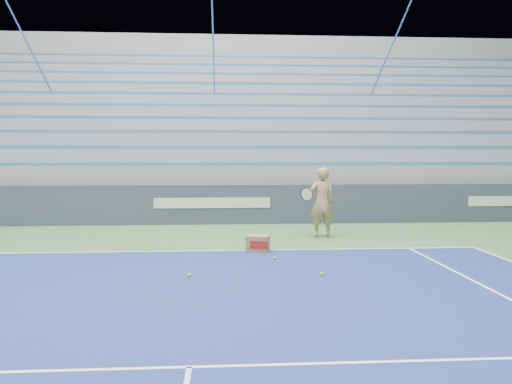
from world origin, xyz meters
TOP-DOWN VIEW (x-y plane):
  - sponsor_barrier at (0.00, 15.88)m, footprint 30.00×0.32m
  - bleachers at (0.00, 21.60)m, footprint 31.00×9.15m
  - tennis_player at (2.60, 13.47)m, footprint 0.92×0.84m
  - ball_box at (1.00, 11.81)m, footprint 0.50×0.43m
  - tennis_ball_0 at (-1.21, 11.97)m, footprint 0.07×0.07m
  - tennis_ball_1 at (1.87, 9.70)m, footprint 0.07×0.07m
  - tennis_ball_2 at (1.25, 10.97)m, footprint 0.07×0.07m
  - tennis_ball_3 at (-0.23, 9.79)m, footprint 0.07×0.07m

SIDE VIEW (x-z plane):
  - tennis_ball_0 at x=-1.21m, z-range 0.00..0.07m
  - tennis_ball_1 at x=1.87m, z-range 0.00..0.07m
  - tennis_ball_2 at x=1.25m, z-range 0.00..0.07m
  - tennis_ball_3 at x=-0.23m, z-range 0.00..0.07m
  - ball_box at x=1.00m, z-range 0.00..0.32m
  - sponsor_barrier at x=0.00m, z-range 0.00..1.10m
  - tennis_player at x=2.60m, z-range 0.00..1.64m
  - bleachers at x=0.00m, z-range -1.29..6.01m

